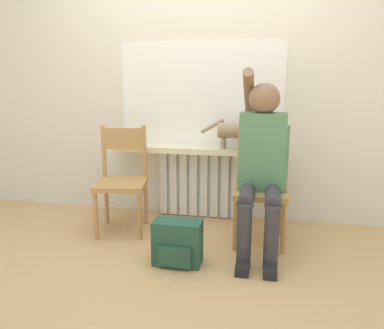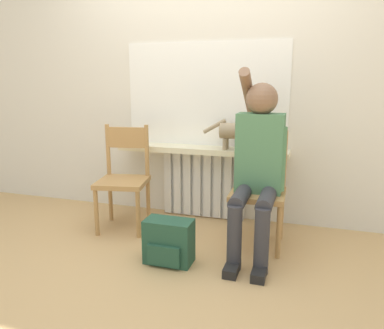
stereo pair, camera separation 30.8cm
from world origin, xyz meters
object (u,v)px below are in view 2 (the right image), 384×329
(person, at_px, (258,160))
(cat, at_px, (241,132))
(backpack, at_px, (169,242))
(chair_right, at_px, (259,188))
(chair_left, at_px, (124,177))

(person, bearing_deg, cat, 114.83)
(cat, xyz_separation_m, backpack, (-0.34, -0.84, -0.68))
(chair_right, distance_m, backpack, 0.80)
(person, bearing_deg, chair_right, 90.76)
(chair_right, xyz_separation_m, person, (0.00, -0.11, 0.24))
(person, height_order, backpack, person)
(chair_right, bearing_deg, person, -90.56)
(chair_right, bearing_deg, backpack, -138.01)
(person, bearing_deg, backpack, -143.60)
(person, distance_m, cat, 0.51)
(backpack, bearing_deg, cat, 68.21)
(person, bearing_deg, chair_left, 174.53)
(cat, bearing_deg, chair_right, -58.57)
(chair_right, height_order, person, person)
(chair_left, distance_m, backpack, 0.84)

